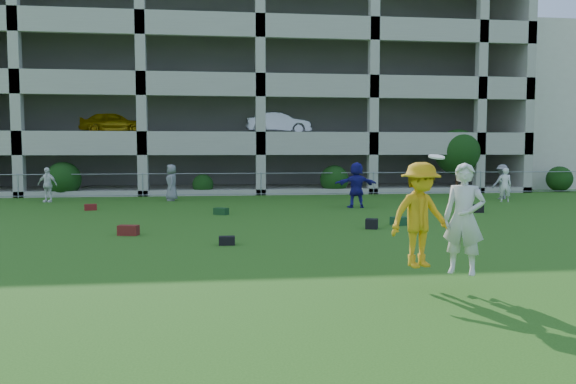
{
  "coord_description": "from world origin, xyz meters",
  "views": [
    {
      "loc": [
        -2.21,
        -9.97,
        2.4
      ],
      "look_at": [
        -0.59,
        3.0,
        1.4
      ],
      "focal_mm": 35.0,
      "sensor_mm": 36.0,
      "label": 1
    }
  ],
  "objects": [
    {
      "name": "ground",
      "position": [
        0.0,
        0.0,
        0.0
      ],
      "size": [
        100.0,
        100.0,
        0.0
      ],
      "primitive_type": "plane",
      "color": "#235114",
      "rests_on": "ground"
    },
    {
      "name": "stucco_building",
      "position": [
        23.0,
        28.0,
        5.0
      ],
      "size": [
        16.0,
        14.0,
        10.0
      ],
      "primitive_type": "cube",
      "color": "beige",
      "rests_on": "ground"
    },
    {
      "name": "bystander_b",
      "position": [
        -9.9,
        16.53,
        0.79
      ],
      "size": [
        0.99,
        0.61,
        1.58
      ],
      "primitive_type": "imported",
      "rotation": [
        0.0,
        0.0,
        -0.26
      ],
      "color": "white",
      "rests_on": "ground"
    },
    {
      "name": "bystander_c",
      "position": [
        -4.36,
        16.5,
        0.85
      ],
      "size": [
        0.67,
        0.91,
        1.69
      ],
      "primitive_type": "imported",
      "rotation": [
        0.0,
        0.0,
        -1.4
      ],
      "color": "slate",
      "rests_on": "ground"
    },
    {
      "name": "bystander_d",
      "position": [
        3.42,
        12.44,
        0.94
      ],
      "size": [
        1.75,
        0.62,
        1.87
      ],
      "primitive_type": "imported",
      "rotation": [
        0.0,
        0.0,
        3.1
      ],
      "color": "navy",
      "rests_on": "ground"
    },
    {
      "name": "bystander_e",
      "position": [
        10.73,
        14.03,
        0.77
      ],
      "size": [
        0.66,
        0.54,
        1.55
      ],
      "primitive_type": "imported",
      "rotation": [
        0.0,
        0.0,
        2.79
      ],
      "color": "white",
      "rests_on": "ground"
    },
    {
      "name": "bystander_f",
      "position": [
        11.33,
        15.42,
        0.83
      ],
      "size": [
        1.2,
        0.89,
        1.67
      ],
      "primitive_type": "imported",
      "rotation": [
        0.0,
        0.0,
        3.41
      ],
      "color": "gray",
      "rests_on": "ground"
    },
    {
      "name": "bag_red_a",
      "position": [
        -4.71,
        5.99,
        0.14
      ],
      "size": [
        0.6,
        0.41,
        0.28
      ],
      "primitive_type": "cube",
      "rotation": [
        0.0,
        0.0,
        -0.21
      ],
      "color": "#510D1A",
      "rests_on": "ground"
    },
    {
      "name": "bag_black_b",
      "position": [
        -2.01,
        4.04,
        0.11
      ],
      "size": [
        0.4,
        0.25,
        0.22
      ],
      "primitive_type": "cube",
      "rotation": [
        0.0,
        0.0,
        -0.0
      ],
      "color": "black",
      "rests_on": "ground"
    },
    {
      "name": "bag_green_c",
      "position": [
        3.47,
        7.06,
        0.13
      ],
      "size": [
        0.57,
        0.46,
        0.26
      ],
      "primitive_type": "cube",
      "rotation": [
        0.0,
        0.0,
        0.25
      ],
      "color": "#15391B",
      "rests_on": "ground"
    },
    {
      "name": "crate_d",
      "position": [
        2.38,
        6.39,
        0.15
      ],
      "size": [
        0.46,
        0.46,
        0.3
      ],
      "primitive_type": "cube",
      "rotation": [
        0.0,
        0.0,
        -0.38
      ],
      "color": "black",
      "rests_on": "ground"
    },
    {
      "name": "bag_black_e",
      "position": [
        7.48,
        10.16,
        0.15
      ],
      "size": [
        0.66,
        0.45,
        0.3
      ],
      "primitive_type": "cube",
      "rotation": [
        0.0,
        0.0,
        -0.27
      ],
      "color": "black",
      "rests_on": "ground"
    },
    {
      "name": "bag_red_f",
      "position": [
        -7.21,
        12.77,
        0.12
      ],
      "size": [
        0.51,
        0.4,
        0.24
      ],
      "primitive_type": "cube",
      "rotation": [
        0.0,
        0.0,
        0.3
      ],
      "color": "#5E1910",
      "rests_on": "ground"
    },
    {
      "name": "bag_green_g",
      "position": [
        -2.11,
        10.62,
        0.12
      ],
      "size": [
        0.58,
        0.53,
        0.25
      ],
      "primitive_type": "cube",
      "rotation": [
        0.0,
        0.0,
        -0.6
      ],
      "color": "#13361D",
      "rests_on": "ground"
    },
    {
      "name": "frisbee_contest",
      "position": [
        1.43,
        -0.83,
        1.26
      ],
      "size": [
        1.7,
        1.2,
        2.02
      ],
      "color": "orange",
      "rests_on": "ground"
    },
    {
      "name": "parking_garage",
      "position": [
        -0.01,
        27.7,
        6.01
      ],
      "size": [
        30.0,
        14.0,
        12.0
      ],
      "color": "#9E998C",
      "rests_on": "ground"
    },
    {
      "name": "fence",
      "position": [
        0.0,
        19.0,
        0.61
      ],
      "size": [
        36.06,
        0.06,
        1.2
      ],
      "color": "gray",
      "rests_on": "ground"
    },
    {
      "name": "shrub_row",
      "position": [
        4.59,
        19.7,
        1.51
      ],
      "size": [
        34.38,
        2.52,
        3.5
      ],
      "color": "#163D11",
      "rests_on": "ground"
    }
  ]
}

